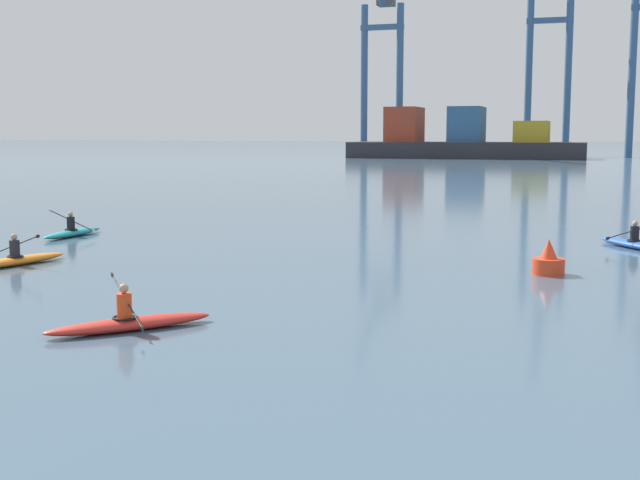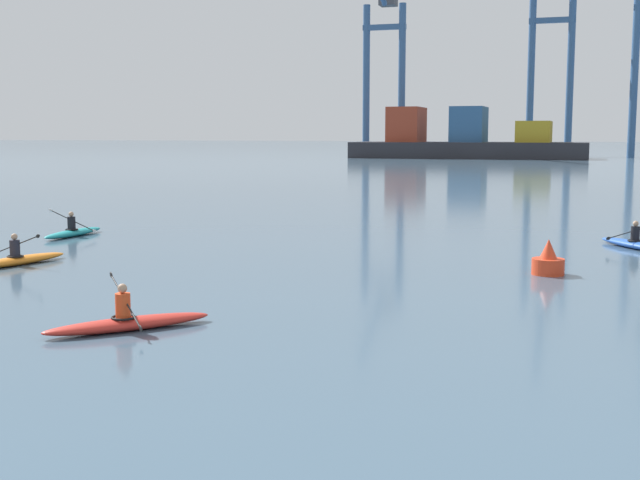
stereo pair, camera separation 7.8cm
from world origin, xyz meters
TOP-DOWN VIEW (x-y plane):
  - container_barge at (-8.61, 127.14)m, footprint 36.45×11.58m
  - gantry_crane_west at (-23.81, 134.42)m, footprint 7.46×19.01m
  - gantry_crane_west_mid at (3.37, 141.89)m, footprint 7.66×19.22m
  - channel_buoy at (9.56, 18.51)m, footprint 0.90×0.90m
  - kayak_teal at (-8.19, 21.80)m, footprint 2.18×3.42m
  - kayak_red at (1.89, 9.08)m, footprint 2.73×2.92m
  - kayak_orange at (-5.65, 15.33)m, footprint 2.15×3.44m
  - kayak_blue at (12.07, 24.97)m, footprint 2.41×3.15m

SIDE VIEW (x-z plane):
  - kayak_red at x=1.89m, z-range -0.36..0.70m
  - kayak_orange at x=-5.65m, z-range -0.34..0.68m
  - kayak_teal at x=-8.19m, z-range -0.36..0.70m
  - kayak_blue at x=12.07m, z-range -0.30..0.65m
  - channel_buoy at x=9.56m, z-range -0.14..0.86m
  - container_barge at x=-8.61m, z-range -1.43..6.65m
  - gantry_crane_west at x=-23.81m, z-range 0.78..33.88m
  - gantry_crane_west_mid at x=3.37m, z-range 0.37..35.80m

